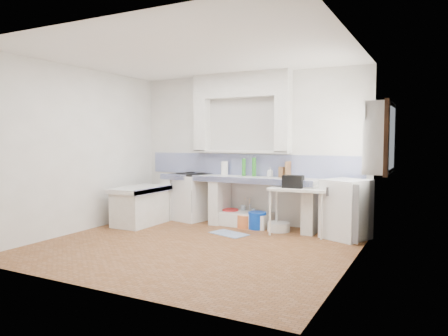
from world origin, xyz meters
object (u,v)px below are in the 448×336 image
at_px(fridge, 346,209).
at_px(side_table, 298,211).
at_px(stove, 191,197).
at_px(sink, 246,219).

bearing_deg(fridge, side_table, -149.18).
distance_m(stove, side_table, 2.27).
xyz_separation_m(stove, fridge, (3.01, -0.18, 0.03)).
distance_m(sink, fridge, 1.87).
bearing_deg(side_table, stove, 167.83).
height_order(stove, side_table, stove).
distance_m(side_table, fridge, 0.77).
bearing_deg(fridge, stove, -160.06).
relative_size(sink, fridge, 1.00).
height_order(sink, fridge, fridge).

